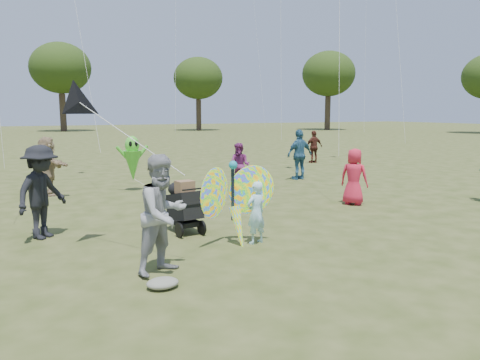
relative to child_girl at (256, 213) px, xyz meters
name	(u,v)px	position (x,y,z in m)	size (l,w,h in m)	color
ground	(287,250)	(0.29, -0.64, -0.60)	(160.00, 160.00, 0.00)	#51592B
child_girl	(256,213)	(0.00, 0.00, 0.00)	(0.43, 0.29, 1.19)	#ABE2F2
adult_man	(163,214)	(-2.05, -0.79, 0.33)	(0.90, 0.70, 1.85)	gray
grey_bag	(163,283)	(-2.28, -1.42, -0.52)	(0.46, 0.38, 0.15)	gray
crowd_a	(354,177)	(4.13, 2.12, 0.16)	(0.74, 0.48, 1.51)	red
crowd_b	(41,192)	(-3.59, 2.20, 0.33)	(1.19, 0.69, 1.85)	black
crowd_c	(300,155)	(5.43, 6.68, 0.32)	(1.07, 0.45, 1.83)	#2D5E7D
crowd_d	(48,166)	(-3.09, 7.30, 0.28)	(1.63, 0.52, 1.76)	#99805E
crowd_e	(240,165)	(2.66, 6.03, 0.14)	(0.71, 0.55, 1.47)	#762765
crowd_h	(314,147)	(9.18, 11.05, 0.19)	(0.92, 0.38, 1.56)	#4A2118
jogging_stroller	(184,203)	(-0.94, 1.41, 0.02)	(0.58, 1.09, 1.09)	black
butterfly_kite	(235,202)	(-0.39, 0.11, 0.21)	(1.74, 0.75, 1.79)	orange
delta_kite_rig	(80,103)	(-2.94, 1.06, 2.05)	(1.76, 2.08, 1.57)	black
alien_kite	(133,160)	(-0.66, 6.90, 0.37)	(1.12, 0.69, 1.74)	#4DC92F
tree_line	(88,69)	(3.95, 44.35, 6.27)	(91.78, 33.60, 10.79)	#3A2D21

